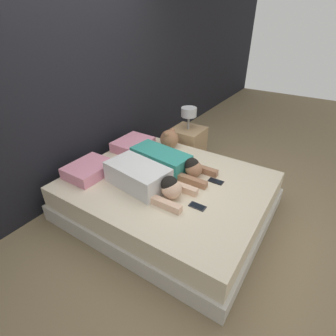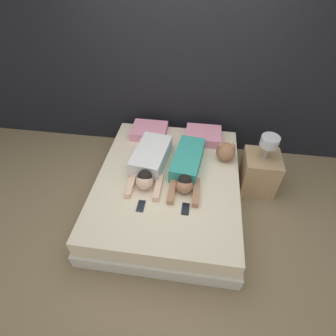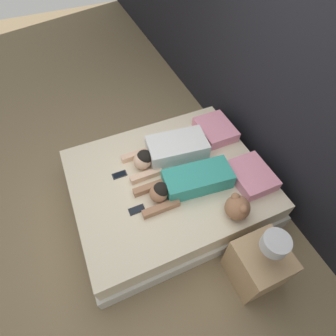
% 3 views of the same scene
% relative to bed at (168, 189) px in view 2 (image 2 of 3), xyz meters
% --- Properties ---
extents(ground_plane, '(12.00, 12.00, 0.00)m').
position_rel_bed_xyz_m(ground_plane, '(0.00, 0.00, -0.21)').
color(ground_plane, '#7F6B4C').
extents(wall_back, '(12.00, 0.06, 2.60)m').
position_rel_bed_xyz_m(wall_back, '(0.00, 1.20, 1.09)').
color(wall_back, black).
rests_on(wall_back, ground_plane).
extents(bed, '(1.74, 2.10, 0.42)m').
position_rel_bed_xyz_m(bed, '(0.00, 0.00, 0.00)').
color(bed, beige).
rests_on(bed, ground_plane).
extents(pillow_head_left, '(0.48, 0.39, 0.12)m').
position_rel_bed_xyz_m(pillow_head_left, '(-0.38, 0.79, 0.28)').
color(pillow_head_left, pink).
rests_on(pillow_head_left, bed).
extents(pillow_head_right, '(0.48, 0.39, 0.12)m').
position_rel_bed_xyz_m(pillow_head_right, '(0.38, 0.79, 0.28)').
color(pillow_head_right, pink).
rests_on(pillow_head_right, bed).
extents(person_left, '(0.45, 0.95, 0.23)m').
position_rel_bed_xyz_m(person_left, '(-0.24, 0.12, 0.33)').
color(person_left, silver).
rests_on(person_left, bed).
extents(person_right, '(0.39, 1.02, 0.22)m').
position_rel_bed_xyz_m(person_right, '(0.21, 0.13, 0.31)').
color(person_right, teal).
rests_on(person_right, bed).
extents(cell_phone_left, '(0.08, 0.16, 0.01)m').
position_rel_bed_xyz_m(cell_phone_left, '(-0.23, -0.47, 0.22)').
color(cell_phone_left, '#2D2D33').
rests_on(cell_phone_left, bed).
extents(cell_phone_right, '(0.08, 0.16, 0.01)m').
position_rel_bed_xyz_m(cell_phone_right, '(0.25, -0.45, 0.22)').
color(cell_phone_right, black).
rests_on(cell_phone_right, bed).
extents(plush_toy, '(0.24, 0.24, 0.25)m').
position_rel_bed_xyz_m(plush_toy, '(0.67, 0.42, 0.34)').
color(plush_toy, '#996647').
rests_on(plush_toy, bed).
extents(nightstand, '(0.44, 0.44, 0.84)m').
position_rel_bed_xyz_m(nightstand, '(1.14, 0.40, 0.09)').
color(nightstand, tan).
rests_on(nightstand, ground_plane).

